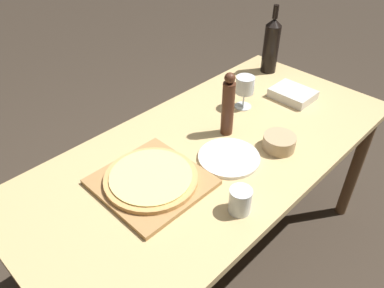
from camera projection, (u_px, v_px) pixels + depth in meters
ground_plane at (209, 256)px, 1.98m from camera, size 12.00×12.00×0.00m
dining_table at (213, 163)px, 1.58m from camera, size 0.81×1.68×0.74m
cutting_board at (151, 182)px, 1.35m from camera, size 0.37×0.36×0.02m
pizza at (151, 178)px, 1.34m from camera, size 0.34×0.34×0.02m
wine_bottle at (271, 45)px, 1.97m from camera, size 0.08×0.08×0.36m
pepper_mill at (228, 106)px, 1.52m from camera, size 0.05×0.05×0.28m
wine_glass at (245, 86)px, 1.70m from camera, size 0.09×0.09×0.16m
small_bowl at (279, 142)px, 1.50m from camera, size 0.13×0.13×0.06m
drinking_tumbler at (240, 201)px, 1.23m from camera, size 0.08×0.08×0.09m
dinner_plate at (229, 158)px, 1.46m from camera, size 0.24×0.24×0.01m
food_container at (293, 94)px, 1.82m from camera, size 0.19×0.15×0.04m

